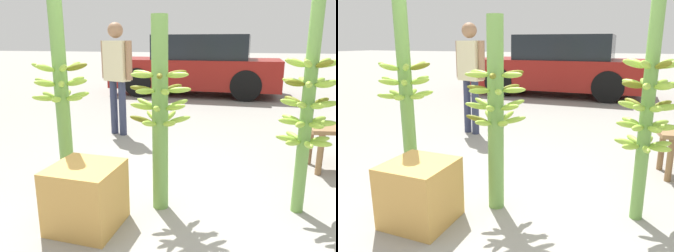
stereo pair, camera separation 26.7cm
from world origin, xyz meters
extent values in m
plane|color=gray|center=(0.00, 0.00, 0.00)|extent=(80.00, 80.00, 0.00)
cylinder|color=#6B9E47|center=(-1.01, 0.33, 0.87)|extent=(0.12, 0.12, 1.73)
ellipsoid|color=#93BC3D|center=(-1.15, 0.29, 1.09)|extent=(0.20, 0.10, 0.10)
ellipsoid|color=#93BC3D|center=(-1.05, 0.18, 1.09)|extent=(0.10, 0.20, 0.10)
ellipsoid|color=#93BC3D|center=(-0.90, 0.22, 1.09)|extent=(0.17, 0.17, 0.10)
ellipsoid|color=#656718|center=(-0.87, 0.36, 1.09)|extent=(0.20, 0.10, 0.10)
ellipsoid|color=#93BC3D|center=(-0.97, 0.47, 1.09)|extent=(0.10, 0.20, 0.10)
ellipsoid|color=#93BC3D|center=(-1.11, 0.43, 1.09)|extent=(0.17, 0.17, 0.10)
ellipsoid|color=#93BC3D|center=(-0.86, 0.34, 0.96)|extent=(0.20, 0.07, 0.09)
ellipsoid|color=#93BC3D|center=(-0.95, 0.46, 0.96)|extent=(0.12, 0.20, 0.09)
ellipsoid|color=#93BC3D|center=(-1.09, 0.45, 0.96)|extent=(0.16, 0.19, 0.09)
ellipsoid|color=#93BC3D|center=(-1.15, 0.31, 0.96)|extent=(0.20, 0.07, 0.09)
ellipsoid|color=#93BC3D|center=(-1.07, 0.19, 0.96)|extent=(0.12, 0.20, 0.09)
ellipsoid|color=#93BC3D|center=(-0.92, 0.21, 0.96)|extent=(0.16, 0.19, 0.09)
ellipsoid|color=#93BC3D|center=(-0.90, 0.43, 0.83)|extent=(0.17, 0.18, 0.08)
ellipsoid|color=#93BC3D|center=(-1.05, 0.47, 0.83)|extent=(0.10, 0.20, 0.08)
ellipsoid|color=#93BC3D|center=(-1.15, 0.36, 0.83)|extent=(0.20, 0.09, 0.08)
ellipsoid|color=#93BC3D|center=(-1.11, 0.22, 0.83)|extent=(0.17, 0.18, 0.08)
ellipsoid|color=#93BC3D|center=(-0.97, 0.18, 0.83)|extent=(0.10, 0.20, 0.08)
ellipsoid|color=#93BC3D|center=(-0.86, 0.29, 0.83)|extent=(0.20, 0.09, 0.08)
cylinder|color=#6B9E47|center=(-0.07, 0.19, 0.74)|extent=(0.12, 0.12, 1.48)
ellipsoid|color=#656718|center=(-0.03, 0.05, 1.07)|extent=(0.09, 0.19, 0.06)
ellipsoid|color=#93BC3D|center=(0.07, 0.16, 1.07)|extent=(0.19, 0.08, 0.06)
ellipsoid|color=#656718|center=(0.03, 0.29, 1.07)|extent=(0.15, 0.16, 0.06)
ellipsoid|color=#93BC3D|center=(-0.11, 0.33, 1.07)|extent=(0.09, 0.19, 0.06)
ellipsoid|color=#93BC3D|center=(-0.21, 0.22, 1.07)|extent=(0.19, 0.08, 0.06)
ellipsoid|color=#93BC3D|center=(-0.17, 0.08, 1.07)|extent=(0.15, 0.16, 0.06)
ellipsoid|color=#93BC3D|center=(-0.14, 0.06, 0.95)|extent=(0.12, 0.18, 0.06)
ellipsoid|color=#93BC3D|center=(0.01, 0.06, 0.95)|extent=(0.13, 0.18, 0.06)
ellipsoid|color=#93BC3D|center=(0.07, 0.19, 0.95)|extent=(0.18, 0.05, 0.06)
ellipsoid|color=#656718|center=(0.00, 0.32, 0.95)|extent=(0.12, 0.18, 0.06)
ellipsoid|color=#93BC3D|center=(-0.15, 0.31, 0.95)|extent=(0.13, 0.18, 0.06)
ellipsoid|color=#656718|center=(-0.22, 0.18, 0.95)|extent=(0.18, 0.05, 0.06)
ellipsoid|color=#93BC3D|center=(0.06, 0.14, 0.84)|extent=(0.19, 0.11, 0.09)
ellipsoid|color=#93BC3D|center=(0.04, 0.28, 0.84)|extent=(0.17, 0.15, 0.09)
ellipsoid|color=#93BC3D|center=(-0.09, 0.33, 0.84)|extent=(0.07, 0.19, 0.09)
ellipsoid|color=#93BC3D|center=(-0.21, 0.24, 0.84)|extent=(0.19, 0.11, 0.09)
ellipsoid|color=#93BC3D|center=(-0.18, 0.10, 0.84)|extent=(0.17, 0.15, 0.09)
ellipsoid|color=#93BC3D|center=(-0.05, 0.05, 0.84)|extent=(0.07, 0.19, 0.09)
ellipsoid|color=#93BC3D|center=(0.03, 0.09, 0.72)|extent=(0.16, 0.16, 0.09)
ellipsoid|color=#93BC3D|center=(0.07, 0.22, 0.72)|extent=(0.19, 0.09, 0.09)
ellipsoid|color=#93BC3D|center=(-0.03, 0.33, 0.72)|extent=(0.09, 0.19, 0.09)
ellipsoid|color=#93BC3D|center=(-0.17, 0.29, 0.72)|extent=(0.16, 0.16, 0.09)
ellipsoid|color=#656718|center=(-0.21, 0.15, 0.72)|extent=(0.19, 0.09, 0.09)
ellipsoid|color=#93BC3D|center=(-0.11, 0.05, 0.72)|extent=(0.09, 0.19, 0.09)
cylinder|color=#6B9E47|center=(0.98, 0.42, 0.87)|extent=(0.09, 0.09, 1.74)
ellipsoid|color=#656718|center=(1.04, 0.32, 1.15)|extent=(0.13, 0.17, 0.09)
ellipsoid|color=#93BC3D|center=(1.10, 0.41, 1.15)|extent=(0.17, 0.06, 0.09)
ellipsoid|color=#93BC3D|center=(1.06, 0.51, 1.15)|extent=(0.15, 0.15, 0.09)
ellipsoid|color=#93BC3D|center=(0.97, 0.54, 1.15)|extent=(0.06, 0.17, 0.09)
ellipsoid|color=#93BC3D|center=(0.88, 0.49, 1.15)|extent=(0.17, 0.13, 0.09)
ellipsoid|color=#93BC3D|center=(0.87, 0.38, 1.15)|extent=(0.17, 0.10, 0.09)
ellipsoid|color=#93BC3D|center=(0.94, 0.31, 1.15)|extent=(0.10, 0.17, 0.09)
ellipsoid|color=#93BC3D|center=(0.87, 0.47, 1.01)|extent=(0.17, 0.11, 0.07)
ellipsoid|color=#656718|center=(0.87, 0.36, 1.01)|extent=(0.17, 0.12, 0.07)
ellipsoid|color=#93BC3D|center=(0.96, 0.30, 1.01)|extent=(0.07, 0.17, 0.07)
ellipsoid|color=#93BC3D|center=(1.06, 0.33, 1.01)|extent=(0.15, 0.16, 0.07)
ellipsoid|color=#93BC3D|center=(1.10, 0.43, 1.01)|extent=(0.17, 0.05, 0.07)
ellipsoid|color=#93BC3D|center=(1.05, 0.52, 1.01)|extent=(0.13, 0.16, 0.07)
ellipsoid|color=#93BC3D|center=(0.95, 0.54, 1.01)|extent=(0.09, 0.17, 0.07)
ellipsoid|color=#93BC3D|center=(0.98, 0.54, 0.87)|extent=(0.05, 0.17, 0.08)
ellipsoid|color=#656718|center=(0.89, 0.50, 0.87)|extent=(0.16, 0.14, 0.08)
ellipsoid|color=#93BC3D|center=(0.86, 0.40, 0.87)|extent=(0.17, 0.08, 0.08)
ellipsoid|color=#93BC3D|center=(0.93, 0.31, 0.87)|extent=(0.11, 0.17, 0.08)
ellipsoid|color=#93BC3D|center=(1.03, 0.31, 0.87)|extent=(0.11, 0.17, 0.08)
ellipsoid|color=#93BC3D|center=(1.10, 0.40, 0.87)|extent=(0.17, 0.08, 0.08)
ellipsoid|color=#656718|center=(1.07, 0.50, 0.87)|extent=(0.16, 0.14, 0.08)
ellipsoid|color=#93BC3D|center=(1.07, 0.50, 0.73)|extent=(0.16, 0.14, 0.07)
ellipsoid|color=#656718|center=(0.98, 0.55, 0.73)|extent=(0.05, 0.17, 0.07)
ellipsoid|color=#93BC3D|center=(0.88, 0.50, 0.73)|extent=(0.16, 0.14, 0.07)
ellipsoid|color=#93BC3D|center=(0.86, 0.39, 0.73)|extent=(0.17, 0.09, 0.07)
ellipsoid|color=#93BC3D|center=(0.93, 0.31, 0.73)|extent=(0.11, 0.17, 0.07)
ellipsoid|color=#93BC3D|center=(1.04, 0.32, 0.73)|extent=(0.12, 0.17, 0.07)
ellipsoid|color=#93BC3D|center=(1.10, 0.40, 0.73)|extent=(0.17, 0.08, 0.07)
ellipsoid|color=#93BC3D|center=(1.09, 0.36, 0.58)|extent=(0.17, 0.12, 0.07)
ellipsoid|color=#93BC3D|center=(1.09, 0.47, 0.58)|extent=(0.17, 0.10, 0.07)
ellipsoid|color=#93BC3D|center=(1.02, 0.54, 0.58)|extent=(0.09, 0.17, 0.07)
ellipsoid|color=#93BC3D|center=(0.91, 0.52, 0.58)|extent=(0.13, 0.16, 0.07)
ellipsoid|color=#93BC3D|center=(0.86, 0.43, 0.58)|extent=(0.17, 0.06, 0.07)
ellipsoid|color=#93BC3D|center=(0.90, 0.33, 0.58)|extent=(0.15, 0.15, 0.07)
ellipsoid|color=#93BC3D|center=(1.00, 0.30, 0.58)|extent=(0.07, 0.17, 0.07)
cylinder|color=#2D334C|center=(-1.38, 2.11, 0.38)|extent=(0.13, 0.13, 0.77)
cylinder|color=#2D334C|center=(-1.23, 2.06, 0.38)|extent=(0.13, 0.13, 0.77)
cube|color=beige|center=(-1.30, 2.09, 1.04)|extent=(0.40, 0.27, 0.54)
cylinder|color=#936B4C|center=(-1.52, 2.16, 1.05)|extent=(0.11, 0.11, 0.52)
cylinder|color=#936B4C|center=(-1.09, 2.01, 1.05)|extent=(0.11, 0.11, 0.52)
sphere|color=#936B4C|center=(-1.30, 2.09, 1.45)|extent=(0.21, 0.21, 0.21)
cylinder|color=olive|center=(1.19, 1.56, 0.21)|extent=(0.06, 0.06, 0.43)
cylinder|color=olive|center=(1.25, 1.26, 0.21)|extent=(0.06, 0.06, 0.43)
cube|color=maroon|center=(-1.01, 6.14, 0.54)|extent=(4.14, 1.87, 0.69)
cube|color=black|center=(-0.85, 6.15, 1.17)|extent=(2.30, 1.68, 0.58)
cylinder|color=black|center=(-2.26, 5.31, 0.35)|extent=(0.70, 0.22, 0.70)
cylinder|color=black|center=(-2.30, 6.91, 0.35)|extent=(0.70, 0.22, 0.70)
cylinder|color=black|center=(0.28, 5.38, 0.35)|extent=(0.70, 0.22, 0.70)
cylinder|color=black|center=(0.24, 6.97, 0.35)|extent=(0.70, 0.22, 0.70)
cube|color=#C69347|center=(-0.49, -0.23, 0.23)|extent=(0.46, 0.46, 0.46)
camera|label=1|loc=(0.66, -2.11, 1.29)|focal=35.00mm
camera|label=2|loc=(0.91, -2.02, 1.29)|focal=35.00mm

